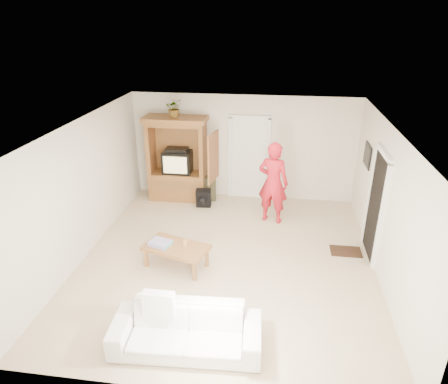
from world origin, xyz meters
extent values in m
plane|color=tan|center=(0.00, 0.00, 0.00)|extent=(6.00, 6.00, 0.00)
plane|color=white|center=(0.00, 0.00, 2.60)|extent=(6.00, 6.00, 0.00)
plane|color=silver|center=(0.00, 3.00, 1.30)|extent=(5.50, 0.00, 5.50)
plane|color=silver|center=(0.00, -3.00, 1.30)|extent=(5.50, 0.00, 5.50)
plane|color=silver|center=(-2.75, 0.00, 1.30)|extent=(0.00, 6.00, 6.00)
plane|color=silver|center=(2.75, 0.00, 1.30)|extent=(0.00, 6.00, 6.00)
cube|color=#8E5E2C|center=(-1.60, 2.65, 0.35)|extent=(1.40, 0.60, 0.70)
cube|color=#8E5E2C|center=(-2.25, 2.65, 1.30)|extent=(0.10, 0.60, 1.20)
cube|color=#8E5E2C|center=(-0.95, 2.65, 1.30)|extent=(0.10, 0.60, 1.20)
cube|color=#8E5E2C|center=(-1.60, 2.92, 1.30)|extent=(1.40, 0.06, 1.20)
cube|color=#8E5E2C|center=(-1.60, 2.65, 1.95)|extent=(1.40, 0.60, 0.10)
cube|color=#8E5E2C|center=(-1.60, 2.65, 2.05)|extent=(1.52, 0.68, 0.10)
cube|color=#8E5E2C|center=(-0.62, 2.18, 1.30)|extent=(0.16, 0.67, 1.15)
cube|color=black|center=(-1.60, 2.68, 0.97)|extent=(0.70, 0.52, 0.55)
cube|color=tan|center=(-1.60, 2.41, 0.98)|extent=(0.58, 0.02, 0.42)
cube|color=black|center=(-1.60, 2.65, 1.29)|extent=(0.55, 0.35, 0.08)
cube|color=#966233|center=(-1.60, 2.37, 0.45)|extent=(1.19, 0.03, 0.25)
cube|color=white|center=(0.15, 2.97, 1.02)|extent=(0.85, 0.05, 2.04)
cube|color=black|center=(2.73, 0.60, 1.02)|extent=(0.05, 0.90, 2.04)
cube|color=black|center=(2.73, 1.90, 1.60)|extent=(0.03, 0.60, 0.48)
cube|color=#382316|center=(2.30, 0.60, 0.01)|extent=(0.60, 0.40, 0.02)
imported|color=#4C7238|center=(-1.60, 2.63, 2.32)|extent=(0.46, 0.42, 0.44)
imported|color=red|center=(0.79, 1.73, 0.93)|extent=(0.77, 0.62, 1.86)
imported|color=white|center=(-0.27, -2.27, 0.30)|extent=(2.11, 0.92, 0.60)
cube|color=#966233|center=(-0.90, -0.34, 0.40)|extent=(1.30, 0.94, 0.06)
cube|color=#966233|center=(-1.46, -0.43, 0.19)|extent=(0.08, 0.08, 0.37)
cube|color=#966233|center=(-1.32, 0.04, 0.19)|extent=(0.08, 0.08, 0.37)
cube|color=#966233|center=(-0.49, -0.72, 0.19)|extent=(0.08, 0.08, 0.37)
cube|color=#966233|center=(-0.35, -0.26, 0.19)|extent=(0.08, 0.08, 0.37)
cube|color=#F551BF|center=(-1.20, -0.34, 0.47)|extent=(0.45, 0.38, 0.08)
cylinder|color=tan|center=(-0.74, -0.29, 0.48)|extent=(0.08, 0.08, 0.10)
camera|label=1|loc=(0.84, -6.43, 4.31)|focal=32.00mm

